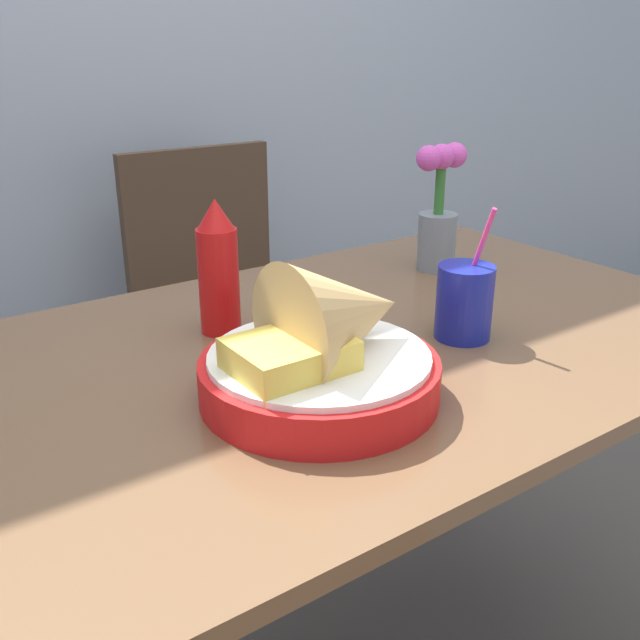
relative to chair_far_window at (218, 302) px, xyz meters
The scene contains 6 objects.
dining_table 0.82m from the chair_far_window, 104.05° to the right, with size 1.28×0.76×0.75m.
chair_far_window is the anchor object (origin of this frame).
food_basket 1.00m from the chair_far_window, 108.79° to the right, with size 0.30×0.30×0.18m.
ketchup_bottle 0.79m from the chair_far_window, 116.26° to the right, with size 0.06×0.06×0.20m.
drink_cup 0.92m from the chair_far_window, 92.60° to the right, with size 0.08×0.08×0.20m.
flower_vase 0.71m from the chair_far_window, 75.09° to the right, with size 0.11×0.07×0.24m.
Camera 1 is at (-0.58, -0.77, 1.17)m, focal length 40.00 mm.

